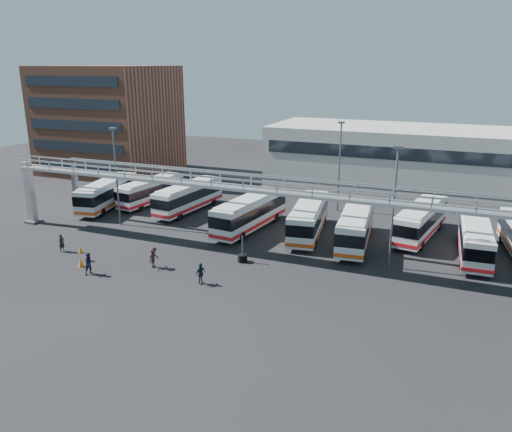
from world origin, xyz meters
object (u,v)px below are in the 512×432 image
at_px(light_pole_mid, 394,201).
at_px(cone_left, 81,263).
at_px(bus_4, 250,212).
at_px(bus_6, 356,225).
at_px(bus_0, 107,193).
at_px(cone_right, 80,250).
at_px(bus_2, 189,196).
at_px(bus_5, 309,217).
at_px(pedestrian_b, 90,263).
at_px(pedestrian_c, 153,257).
at_px(light_pole_back, 340,162).
at_px(light_pole_left, 116,171).
at_px(pedestrian_d, 201,274).
at_px(bus_7, 421,220).
at_px(pedestrian_a, 62,243).
at_px(tire_stack, 243,257).
at_px(bus_1, 151,190).
at_px(bus_8, 475,238).

xyz_separation_m(light_pole_mid, cone_left, (-23.88, -9.76, -5.35)).
xyz_separation_m(light_pole_mid, bus_4, (-14.62, 4.64, -3.84)).
bearing_deg(light_pole_mid, bus_6, 130.14).
bearing_deg(bus_4, light_pole_mid, -10.88).
height_order(bus_0, cone_right, bus_0).
xyz_separation_m(bus_2, bus_5, (15.11, -2.79, 0.07)).
bearing_deg(cone_left, light_pole_mid, 22.23).
bearing_deg(pedestrian_b, pedestrian_c, -25.31).
bearing_deg(cone_left, light_pole_back, 57.32).
distance_m(bus_4, bus_5, 6.05).
relative_size(light_pole_left, light_pole_mid, 1.00).
bearing_deg(light_pole_left, bus_0, 138.11).
bearing_deg(pedestrian_d, bus_7, -24.09).
relative_size(bus_7, pedestrian_d, 6.47).
distance_m(pedestrian_a, cone_left, 4.62).
distance_m(bus_0, pedestrian_a, 14.40).
relative_size(pedestrian_b, pedestrian_d, 1.09).
relative_size(bus_2, cone_left, 14.31).
xyz_separation_m(light_pole_back, pedestrian_d, (-4.97, -23.88, -4.87)).
distance_m(pedestrian_d, cone_right, 13.33).
bearing_deg(cone_left, bus_7, 36.00).
xyz_separation_m(bus_2, cone_right, (-2.47, -15.31, -1.48)).
relative_size(bus_4, bus_6, 1.02).
bearing_deg(light_pole_back, bus_0, -159.94).
height_order(light_pole_back, pedestrian_a, light_pole_back).
xyz_separation_m(light_pole_mid, light_pole_back, (-8.00, 15.00, 0.00)).
relative_size(bus_0, pedestrian_a, 6.70).
bearing_deg(light_pole_mid, pedestrian_c, -157.49).
distance_m(pedestrian_a, tire_stack, 16.61).
bearing_deg(cone_left, pedestrian_a, 151.30).
bearing_deg(tire_stack, cone_right, -165.73).
bearing_deg(bus_1, pedestrian_c, -49.09).
relative_size(bus_1, bus_6, 0.91).
height_order(cone_right, tire_stack, tire_stack).
relative_size(cone_right, tire_stack, 0.26).
height_order(pedestrian_a, cone_right, pedestrian_a).
xyz_separation_m(bus_7, bus_8, (4.88, -3.62, -0.06)).
height_order(bus_8, tire_stack, bus_8).
bearing_deg(tire_stack, bus_4, 108.99).
height_order(light_pole_mid, bus_4, light_pole_mid).
height_order(pedestrian_d, cone_left, pedestrian_d).
bearing_deg(bus_0, bus_6, -12.94).
bearing_deg(light_pole_back, cone_left, -122.68).
relative_size(bus_8, cone_left, 13.92).
bearing_deg(bus_7, bus_8, -26.60).
height_order(pedestrian_b, tire_stack, tire_stack).
relative_size(light_pole_mid, bus_6, 0.91).
bearing_deg(pedestrian_b, bus_8, -34.88).
height_order(bus_1, pedestrian_c, bus_1).
xyz_separation_m(bus_5, cone_right, (-17.58, -12.53, -1.55)).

